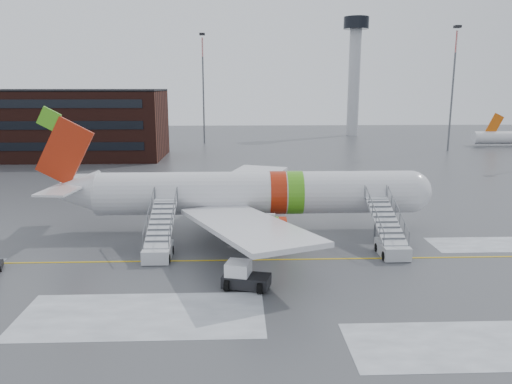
{
  "coord_description": "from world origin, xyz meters",
  "views": [
    {
      "loc": [
        -0.48,
        -36.64,
        12.84
      ],
      "look_at": [
        1.09,
        4.84,
        4.0
      ],
      "focal_mm": 35.0,
      "sensor_mm": 36.0,
      "label": 1
    }
  ],
  "objects_px": {
    "airliner": "(245,194)",
    "airstair_aft": "(159,242)",
    "pushback_tug": "(243,276)",
    "airstair_fwd": "(390,240)"
  },
  "relations": [
    {
      "from": "airliner",
      "to": "airstair_aft",
      "type": "xyz_separation_m",
      "value": [
        -6.68,
        -6.54,
        -2.35
      ]
    },
    {
      "from": "airstair_aft",
      "to": "pushback_tug",
      "type": "distance_m",
      "value": 9.12
    },
    {
      "from": "airliner",
      "to": "pushback_tug",
      "type": "relative_size",
      "value": 10.56
    },
    {
      "from": "airliner",
      "to": "pushback_tug",
      "type": "height_order",
      "value": "airliner"
    },
    {
      "from": "airliner",
      "to": "airstair_fwd",
      "type": "distance_m",
      "value": 13.24
    },
    {
      "from": "airliner",
      "to": "pushback_tug",
      "type": "xyz_separation_m",
      "value": [
        -0.28,
        -13.03,
        -2.66
      ]
    },
    {
      "from": "airstair_fwd",
      "to": "pushback_tug",
      "type": "xyz_separation_m",
      "value": [
        -11.55,
        -6.49,
        -0.31
      ]
    },
    {
      "from": "pushback_tug",
      "to": "airstair_fwd",
      "type": "bearing_deg",
      "value": 29.33
    },
    {
      "from": "airliner",
      "to": "pushback_tug",
      "type": "distance_m",
      "value": 13.3
    },
    {
      "from": "airstair_aft",
      "to": "pushback_tug",
      "type": "bearing_deg",
      "value": -45.4
    }
  ]
}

